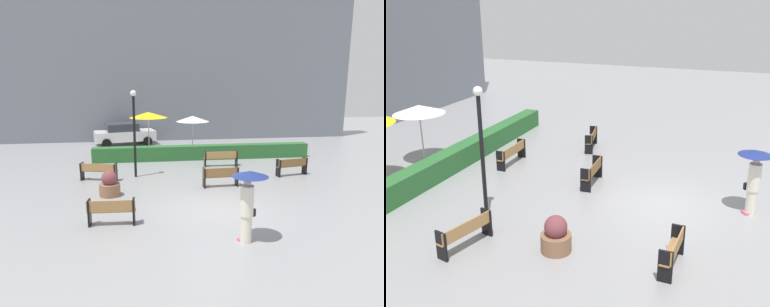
{
  "view_description": "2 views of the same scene",
  "coord_description": "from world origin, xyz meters",
  "views": [
    {
      "loc": [
        -2.55,
        -11.81,
        4.53
      ],
      "look_at": [
        -0.15,
        4.98,
        1.06
      ],
      "focal_mm": 33.34,
      "sensor_mm": 36.0,
      "label": 1
    },
    {
      "loc": [
        -13.65,
        -2.11,
        6.49
      ],
      "look_at": [
        1.06,
        3.45,
        1.02
      ],
      "focal_mm": 42.46,
      "sensor_mm": 36.0,
      "label": 2
    }
  ],
  "objects": [
    {
      "name": "patio_umbrella_white",
      "position": [
        0.62,
        10.09,
        2.21
      ],
      "size": [
        2.04,
        2.04,
        2.39
      ],
      "color": "silver",
      "rests_on": "ground"
    },
    {
      "name": "patio_umbrella_yellow",
      "position": [
        -2.1,
        10.36,
        2.46
      ],
      "size": [
        2.34,
        2.34,
        2.64
      ],
      "color": "silver",
      "rests_on": "ground"
    },
    {
      "name": "hedge_strip",
      "position": [
        0.99,
        8.4,
        0.41
      ],
      "size": [
        12.66,
        0.7,
        0.83
      ],
      "primitive_type": "cube",
      "color": "#28602D",
      "rests_on": "ground"
    },
    {
      "name": "pedestrian_with_umbrella",
      "position": [
        0.36,
        -2.59,
        1.38
      ],
      "size": [
        1.03,
        1.03,
        2.08
      ],
      "color": "silver",
      "rests_on": "ground"
    },
    {
      "name": "building_facade",
      "position": [
        0.0,
        16.0,
        5.68
      ],
      "size": [
        28.0,
        1.2,
        11.35
      ],
      "primitive_type": "cube",
      "color": "slate",
      "rests_on": "ground"
    },
    {
      "name": "ground_plane",
      "position": [
        0.0,
        0.0,
        0.0
      ],
      "size": [
        60.0,
        60.0,
        0.0
      ],
      "primitive_type": "plane",
      "color": "gray"
    },
    {
      "name": "bench_far_left",
      "position": [
        -4.57,
        4.56,
        0.49
      ],
      "size": [
        1.75,
        0.76,
        0.82
      ],
      "color": "#9E7242",
      "rests_on": "ground"
    },
    {
      "name": "bench_mid_center",
      "position": [
        0.8,
        2.78,
        0.51
      ],
      "size": [
        1.59,
        0.44,
        0.86
      ],
      "color": "brown",
      "rests_on": "ground"
    },
    {
      "name": "bench_near_left",
      "position": [
        -3.57,
        -0.84,
        0.51
      ],
      "size": [
        1.53,
        0.43,
        0.85
      ],
      "color": "#9E7242",
      "rests_on": "ground"
    },
    {
      "name": "lamp_post",
      "position": [
        -2.88,
        4.97,
        2.5
      ],
      "size": [
        0.28,
        0.28,
        4.11
      ],
      "color": "black",
      "rests_on": "ground"
    },
    {
      "name": "bench_back_row",
      "position": [
        1.65,
        6.53,
        0.49
      ],
      "size": [
        1.84,
        0.37,
        0.82
      ],
      "color": "#9E7242",
      "rests_on": "ground"
    },
    {
      "name": "bench_far_right",
      "position": [
        4.64,
        4.14,
        0.51
      ],
      "size": [
        1.65,
        0.65,
        0.84
      ],
      "color": "brown",
      "rests_on": "ground"
    },
    {
      "name": "parked_car",
      "position": [
        -3.78,
        13.91,
        0.82
      ],
      "size": [
        4.48,
        2.69,
        1.57
      ],
      "color": "silver",
      "rests_on": "ground"
    },
    {
      "name": "planter_pot",
      "position": [
        -3.87,
        2.21,
        0.44
      ],
      "size": [
        0.83,
        0.83,
        1.03
      ],
      "color": "brown",
      "rests_on": "ground"
    }
  ]
}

